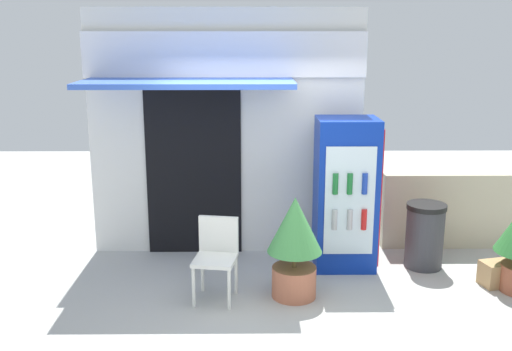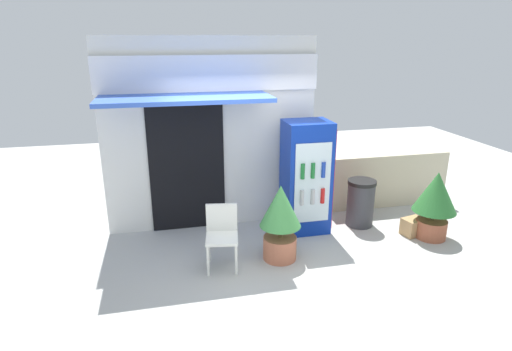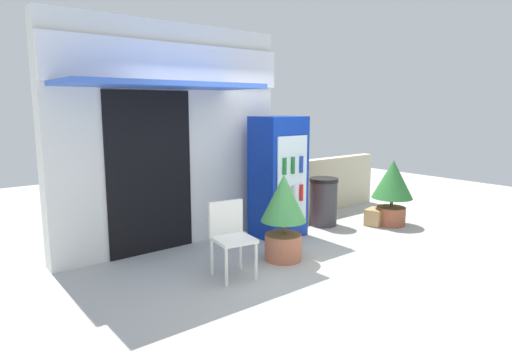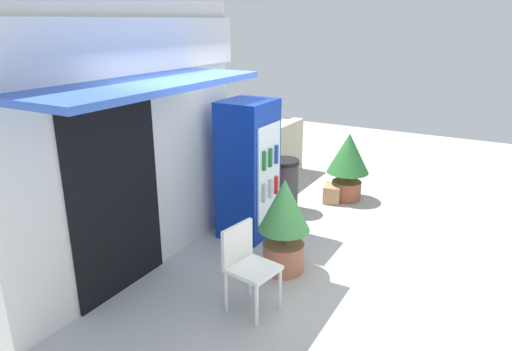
{
  "view_description": "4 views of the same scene",
  "coord_description": "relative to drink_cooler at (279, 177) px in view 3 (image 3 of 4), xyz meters",
  "views": [
    {
      "loc": [
        -0.24,
        -5.66,
        2.8
      ],
      "look_at": [
        -0.18,
        0.65,
        1.23
      ],
      "focal_mm": 41.19,
      "sensor_mm": 36.0,
      "label": 1
    },
    {
      "loc": [
        -1.31,
        -5.04,
        3.05
      ],
      "look_at": [
        -0.03,
        0.62,
        1.13
      ],
      "focal_mm": 29.7,
      "sensor_mm": 36.0,
      "label": 2
    },
    {
      "loc": [
        -3.42,
        -3.81,
        1.97
      ],
      "look_at": [
        0.07,
        0.55,
        1.07
      ],
      "focal_mm": 30.57,
      "sensor_mm": 36.0,
      "label": 3
    },
    {
      "loc": [
        -4.08,
        -1.88,
        2.76
      ],
      "look_at": [
        0.02,
        0.43,
        1.17
      ],
      "focal_mm": 32.54,
      "sensor_mm": 36.0,
      "label": 4
    }
  ],
  "objects": [
    {
      "name": "storefront_building",
      "position": [
        -1.47,
        0.6,
        0.69
      ],
      "size": [
        3.4,
        1.27,
        3.06
      ],
      "color": "silver",
      "rests_on": "ground"
    },
    {
      "name": "cardboard_box",
      "position": [
        1.63,
        -0.58,
        -0.77
      ],
      "size": [
        0.39,
        0.33,
        0.27
      ],
      "primitive_type": "cube",
      "rotation": [
        0.0,
        0.0,
        0.24
      ],
      "color": "tan",
      "rests_on": "ground"
    },
    {
      "name": "plastic_chair",
      "position": [
        -1.5,
        -0.84,
        -0.39
      ],
      "size": [
        0.49,
        0.5,
        0.87
      ],
      "color": "white",
      "rests_on": "ground"
    },
    {
      "name": "potted_plant_near_shop",
      "position": [
        -0.67,
        -0.85,
        -0.27
      ],
      "size": [
        0.58,
        0.58,
        1.11
      ],
      "color": "#BC6B4C",
      "rests_on": "ground"
    },
    {
      "name": "drink_cooler",
      "position": [
        0.0,
        0.0,
        0.0
      ],
      "size": [
        0.73,
        0.66,
        1.81
      ],
      "color": "#0C2D9E",
      "rests_on": "ground"
    },
    {
      "name": "trash_bin",
      "position": [
        0.96,
        -0.04,
        -0.51
      ],
      "size": [
        0.47,
        0.47,
        0.79
      ],
      "color": "#38383D",
      "rests_on": "ground"
    },
    {
      "name": "ground",
      "position": [
        -0.89,
        -1.02,
        -0.91
      ],
      "size": [
        16.0,
        16.0,
        0.0
      ],
      "primitive_type": "plane",
      "color": "#B2B2AD"
    },
    {
      "name": "potted_plant_curbside",
      "position": [
        1.85,
        -0.74,
        -0.25
      ],
      "size": [
        0.66,
        0.66,
        1.09
      ],
      "color": "#995138",
      "rests_on": "ground"
    },
    {
      "name": "stone_boundary_wall",
      "position": [
        1.8,
        0.65,
        -0.41
      ],
      "size": [
        2.41,
        0.21,
        0.99
      ],
      "primitive_type": "cube",
      "color": "beige",
      "rests_on": "ground"
    }
  ]
}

